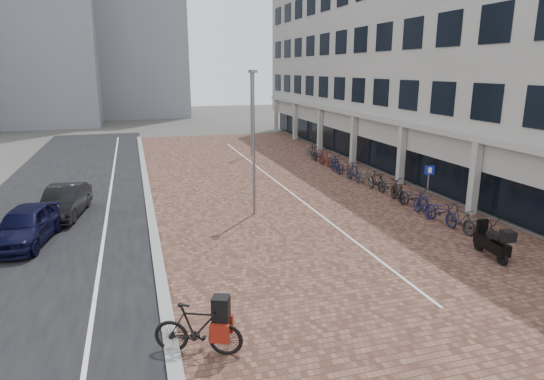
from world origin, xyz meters
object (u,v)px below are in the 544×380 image
(car_navy, at_px, (26,225))
(hero_bike, at_px, (198,328))
(car_dark, at_px, (65,201))
(scooter_mid, at_px, (492,241))
(parking_sign, at_px, (428,180))

(car_navy, relative_size, hero_bike, 1.97)
(car_dark, distance_m, hero_bike, 12.86)
(car_dark, distance_m, scooter_mid, 17.52)
(car_navy, distance_m, car_dark, 3.37)
(car_navy, relative_size, scooter_mid, 2.31)
(hero_bike, distance_m, scooter_mid, 10.88)
(car_dark, relative_size, hero_bike, 1.93)
(scooter_mid, distance_m, parking_sign, 6.14)
(hero_bike, relative_size, scooter_mid, 1.17)
(car_dark, height_order, parking_sign, parking_sign)
(car_dark, bearing_deg, car_navy, -98.03)
(parking_sign, bearing_deg, car_dark, -169.78)
(car_dark, height_order, hero_bike, hero_bike)
(car_dark, bearing_deg, parking_sign, -3.48)
(car_dark, bearing_deg, scooter_mid, -23.84)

